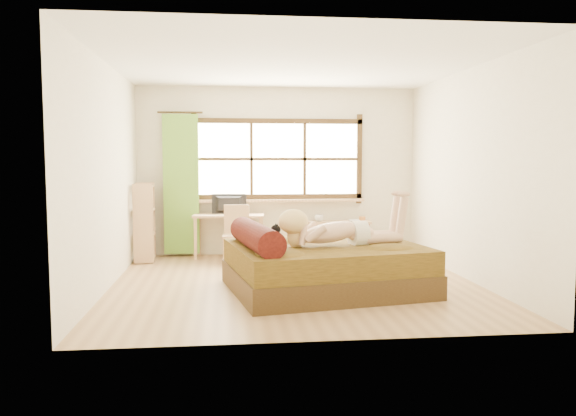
{
  "coord_description": "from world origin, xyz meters",
  "views": [
    {
      "loc": [
        -0.83,
        -6.86,
        1.55
      ],
      "look_at": [
        -0.06,
        0.2,
        0.93
      ],
      "focal_mm": 35.0,
      "sensor_mm": 36.0,
      "label": 1
    }
  ],
  "objects": [
    {
      "name": "bed",
      "position": [
        0.27,
        -0.41,
        0.3
      ],
      "size": [
        2.46,
        2.11,
        0.83
      ],
      "rotation": [
        0.0,
        0.0,
        0.18
      ],
      "color": "black",
      "rests_on": "floor"
    },
    {
      "name": "book",
      "position": [
        1.15,
        2.07,
        0.55
      ],
      "size": [
        0.19,
        0.24,
        0.02
      ],
      "primitive_type": "imported",
      "rotation": [
        0.0,
        0.0,
        -0.09
      ],
      "color": "gray",
      "rests_on": "pipe_shelf"
    },
    {
      "name": "wall_right",
      "position": [
        2.25,
        0.0,
        1.35
      ],
      "size": [
        0.0,
        4.5,
        4.5
      ],
      "primitive_type": "plane",
      "rotation": [
        1.57,
        0.0,
        -1.57
      ],
      "color": "silver",
      "rests_on": "floor"
    },
    {
      "name": "cup",
      "position": [
        0.65,
        2.07,
        0.6
      ],
      "size": [
        0.15,
        0.15,
        0.11
      ],
      "primitive_type": "imported",
      "rotation": [
        0.0,
        0.0,
        -0.09
      ],
      "color": "gray",
      "rests_on": "pipe_shelf"
    },
    {
      "name": "floor",
      "position": [
        0.0,
        0.0,
        0.0
      ],
      "size": [
        4.5,
        4.5,
        0.0
      ],
      "primitive_type": "plane",
      "color": "#9E754C",
      "rests_on": "ground"
    },
    {
      "name": "desk",
      "position": [
        -0.8,
        1.95,
        0.59
      ],
      "size": [
        1.14,
        0.6,
        0.68
      ],
      "rotation": [
        0.0,
        0.0,
        -0.09
      ],
      "color": "tan",
      "rests_on": "floor"
    },
    {
      "name": "wall_back",
      "position": [
        0.0,
        2.25,
        1.35
      ],
      "size": [
        4.5,
        0.0,
        4.5
      ],
      "primitive_type": "plane",
      "rotation": [
        1.57,
        0.0,
        0.0
      ],
      "color": "silver",
      "rests_on": "floor"
    },
    {
      "name": "kitten",
      "position": [
        -0.39,
        -0.3,
        0.68
      ],
      "size": [
        0.35,
        0.19,
        0.26
      ],
      "primitive_type": null,
      "rotation": [
        0.0,
        0.0,
        0.18
      ],
      "color": "black",
      "rests_on": "bed"
    },
    {
      "name": "window",
      "position": [
        0.0,
        2.22,
        1.51
      ],
      "size": [
        2.8,
        0.16,
        1.46
      ],
      "color": "#FFEDBF",
      "rests_on": "wall_back"
    },
    {
      "name": "wall_left",
      "position": [
        -2.25,
        0.0,
        1.35
      ],
      "size": [
        0.0,
        4.5,
        4.5
      ],
      "primitive_type": "plane",
      "rotation": [
        1.57,
        0.0,
        1.57
      ],
      "color": "silver",
      "rests_on": "floor"
    },
    {
      "name": "woman",
      "position": [
        0.48,
        -0.45,
        0.87
      ],
      "size": [
        1.58,
        0.7,
        0.65
      ],
      "primitive_type": null,
      "rotation": [
        0.0,
        0.0,
        0.18
      ],
      "color": "#D3A588",
      "rests_on": "bed"
    },
    {
      "name": "monitor",
      "position": [
        -0.8,
        2.0,
        0.84
      ],
      "size": [
        0.55,
        0.12,
        0.32
      ],
      "primitive_type": "imported",
      "rotation": [
        0.0,
        0.0,
        3.05
      ],
      "color": "black",
      "rests_on": "desk"
    },
    {
      "name": "pipe_shelf",
      "position": [
        0.96,
        2.07,
        0.4
      ],
      "size": [
        1.11,
        0.37,
        0.62
      ],
      "rotation": [
        0.0,
        0.0,
        -0.09
      ],
      "color": "tan",
      "rests_on": "floor"
    },
    {
      "name": "wall_front",
      "position": [
        0.0,
        -2.25,
        1.35
      ],
      "size": [
        4.5,
        0.0,
        4.5
      ],
      "primitive_type": "plane",
      "rotation": [
        -1.57,
        0.0,
        0.0
      ],
      "color": "silver",
      "rests_on": "floor"
    },
    {
      "name": "chair",
      "position": [
        -0.7,
        1.58,
        0.48
      ],
      "size": [
        0.42,
        0.42,
        0.86
      ],
      "rotation": [
        0.0,
        0.0,
        -0.09
      ],
      "color": "tan",
      "rests_on": "floor"
    },
    {
      "name": "ceiling",
      "position": [
        0.0,
        0.0,
        2.7
      ],
      "size": [
        4.5,
        4.5,
        0.0
      ],
      "primitive_type": "plane",
      "rotation": [
        3.14,
        0.0,
        0.0
      ],
      "color": "white",
      "rests_on": "wall_back"
    },
    {
      "name": "bookshelf",
      "position": [
        -2.08,
        1.77,
        0.6
      ],
      "size": [
        0.32,
        0.53,
        1.18
      ],
      "rotation": [
        0.0,
        0.0,
        0.06
      ],
      "color": "tan",
      "rests_on": "floor"
    },
    {
      "name": "curtain",
      "position": [
        -1.55,
        2.13,
        1.15
      ],
      "size": [
        0.55,
        0.1,
        2.2
      ],
      "primitive_type": "cube",
      "color": "#558725",
      "rests_on": "wall_back"
    }
  ]
}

